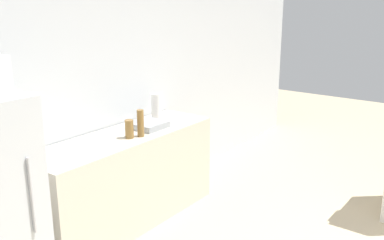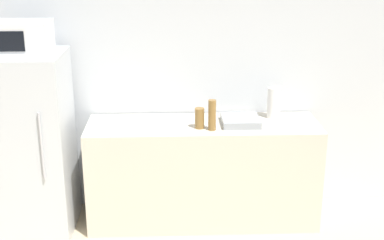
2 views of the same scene
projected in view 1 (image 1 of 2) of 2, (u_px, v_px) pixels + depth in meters
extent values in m
cube|color=silver|center=(101.00, 91.00, 4.26)|extent=(8.00, 0.06, 2.60)
cylinder|color=#B7B7BC|center=(32.00, 196.00, 2.88)|extent=(0.02, 0.02, 0.55)
cube|color=beige|center=(126.00, 179.00, 4.24)|extent=(2.02, 0.62, 0.92)
cube|color=#9EA3A8|center=(148.00, 125.00, 4.35)|extent=(0.32, 0.33, 0.06)
cylinder|color=olive|center=(141.00, 123.00, 4.04)|extent=(0.07, 0.07, 0.26)
cylinder|color=olive|center=(129.00, 129.00, 4.00)|extent=(0.08, 0.08, 0.18)
cylinder|color=white|center=(156.00, 106.00, 4.66)|extent=(0.11, 0.11, 0.28)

